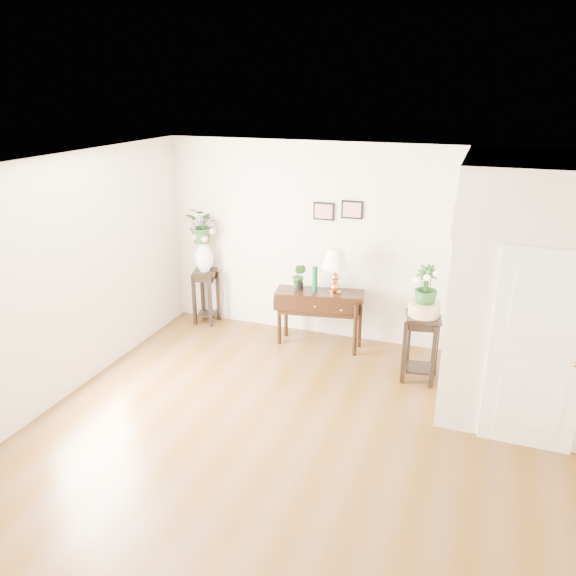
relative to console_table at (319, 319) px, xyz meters
The scene contains 20 objects.
floor 2.43m from the console_table, 76.36° to the right, with size 6.00×5.50×0.02m, color brown.
ceiling 3.38m from the console_table, 76.36° to the right, with size 6.00×5.50×0.02m, color white.
wall_back 1.22m from the console_table, 37.08° to the left, with size 6.00×0.02×2.80m, color beige.
wall_front 5.20m from the console_table, 83.66° to the right, with size 6.00×0.02×2.80m, color beige.
wall_left 3.51m from the console_table, 136.35° to the right, with size 0.02×5.50×2.80m, color beige.
partition 2.90m from the console_table, 11.64° to the right, with size 1.80×1.95×2.80m, color beige.
door 3.15m from the console_table, 30.18° to the right, with size 0.90×0.05×2.10m, color white.
art_print_left 1.50m from the console_table, 101.99° to the left, with size 0.30×0.02×0.25m, color black.
art_print_right 1.58m from the console_table, 52.31° to the left, with size 0.30×0.02×0.25m, color black.
wall_ornament 2.42m from the console_table, 13.81° to the right, with size 0.51×0.51×0.07m, color #A2773F.
console_table is the anchor object (origin of this frame).
table_lamp 0.79m from the console_table, ahead, with size 0.36×0.36×0.64m, color #AA7337.
green_vase 0.58m from the console_table, behind, with size 0.07×0.07×0.36m, color #0E4623.
potted_plant 0.66m from the console_table, behind, with size 0.20×0.16×0.36m, color #21491B.
plant_stand_a 1.89m from the console_table, behind, with size 0.33×0.33×0.85m, color black.
porcelain_vase 2.01m from the console_table, behind, with size 0.28×0.28×0.48m, color white, non-canonical shape.
lily_arrangement 2.20m from the console_table, behind, with size 0.49×0.42×0.54m, color #21491B.
plant_stand_b 1.55m from the console_table, 19.19° to the right, with size 0.41×0.41×0.87m, color black.
ceramic_bowl 1.64m from the console_table, 19.19° to the right, with size 0.38×0.38×0.17m, color beige.
narcissus 1.76m from the console_table, 19.19° to the right, with size 0.28×0.28×0.50m, color #21491B.
Camera 1 is at (1.47, -4.66, 3.50)m, focal length 35.00 mm.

